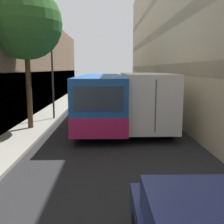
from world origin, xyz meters
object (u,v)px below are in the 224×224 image
Objects in this scene: bus at (101,98)px; street_tree_left at (25,23)px; panel_van at (100,89)px; street_lamp at (51,46)px; box_truck at (143,99)px.

street_tree_left is (-3.85, -1.86, 4.10)m from bus.
street_tree_left is at bearing -154.21° from bus.
bus is 1.45× the size of street_tree_left.
street_lamp is at bearing -102.52° from panel_van.
street_lamp is at bearing 75.42° from street_tree_left.
street_lamp is at bearing 159.99° from box_truck.
box_truck is (2.43, -1.10, 0.08)m from bus.
bus reaches higher than panel_van.
panel_van is at bearing 77.48° from street_lamp.
bus is 1.64× the size of street_lamp.
panel_van is (-2.87, 14.14, -0.56)m from box_truck.
bus is at bearing -16.42° from street_lamp.
box_truck reaches higher than panel_van.
bus is 1.29× the size of box_truck.
street_lamp reaches higher than bus.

